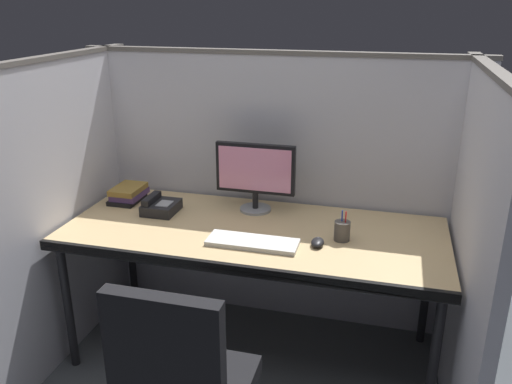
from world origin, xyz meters
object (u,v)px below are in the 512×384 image
monitor_center (255,173)px  book_stack (128,194)px  desk (253,239)px  pen_cup (342,231)px  computer_mouse (318,242)px  keyboard_main (253,242)px  desk_phone (160,206)px

monitor_center → book_stack: (-0.74, -0.05, -0.17)m
desk → pen_cup: pen_cup is taller
computer_mouse → book_stack: 1.17m
keyboard_main → book_stack: (-0.83, 0.37, 0.03)m
desk → pen_cup: (0.44, -0.00, 0.10)m
desk → monitor_center: size_ratio=4.42×
computer_mouse → desk_phone: (-0.88, 0.19, 0.02)m
computer_mouse → pen_cup: bearing=41.5°
computer_mouse → monitor_center: bearing=138.5°
pen_cup → keyboard_main: bearing=-158.6°
computer_mouse → desk_phone: size_ratio=0.51×
computer_mouse → desk_phone: 0.90m
desk → monitor_center: (-0.05, 0.25, 0.27)m
desk_phone → book_stack: size_ratio=0.87×
desk_phone → monitor_center: bearing=17.8°
monitor_center → pen_cup: 0.58m
keyboard_main → pen_cup: pen_cup is taller
desk → desk_phone: 0.56m
monitor_center → book_stack: size_ratio=1.96×
keyboard_main → book_stack: bearing=156.2°
desk_phone → book_stack: 0.27m
computer_mouse → book_stack: (-1.13, 0.30, 0.03)m
pen_cup → book_stack: size_ratio=0.68×
book_stack → computer_mouse: bearing=-14.9°
monitor_center → computer_mouse: 0.56m
monitor_center → book_stack: monitor_center is taller
keyboard_main → book_stack: 0.91m
desk_phone → book_stack: (-0.25, 0.11, 0.01)m
desk → desk_phone: bearing=169.9°
monitor_center → pen_cup: size_ratio=2.87×
pen_cup → book_stack: bearing=170.3°
desk → book_stack: size_ratio=8.68×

